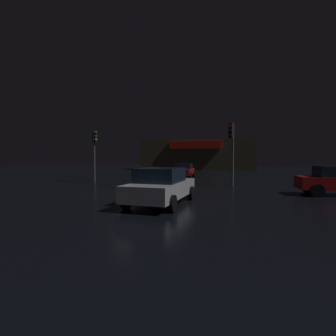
% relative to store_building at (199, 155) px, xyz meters
% --- Properties ---
extents(ground_plane, '(120.00, 120.00, 0.00)m').
position_rel_store_building_xyz_m(ground_plane, '(1.96, -30.10, -2.44)').
color(ground_plane, black).
extents(store_building, '(18.34, 7.58, 4.88)m').
position_rel_store_building_xyz_m(store_building, '(0.00, 0.00, 0.00)').
color(store_building, brown).
rests_on(store_building, ground).
extents(traffic_signal_main, '(0.42, 0.43, 4.33)m').
position_rel_store_building_xyz_m(traffic_signal_main, '(6.59, -24.91, 0.78)').
color(traffic_signal_main, '#595B60').
rests_on(traffic_signal_main, ground).
extents(traffic_signal_cross_left, '(0.43, 0.41, 4.10)m').
position_rel_store_building_xyz_m(traffic_signal_cross_left, '(-3.94, -25.29, 0.73)').
color(traffic_signal_cross_left, '#595B60').
rests_on(traffic_signal_cross_left, ground).
extents(car_near, '(2.18, 4.33, 1.39)m').
position_rel_store_building_xyz_m(car_near, '(1.67, -18.50, -1.72)').
color(car_near, '#A51414').
rests_on(car_near, ground).
extents(car_crossing, '(2.13, 4.50, 1.52)m').
position_rel_store_building_xyz_m(car_crossing, '(4.13, -33.01, -1.67)').
color(car_crossing, '#B7B7BF').
rests_on(car_crossing, ground).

